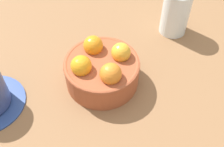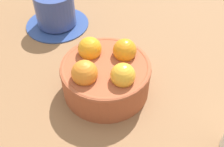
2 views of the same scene
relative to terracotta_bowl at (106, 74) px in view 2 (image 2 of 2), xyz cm
name	(u,v)px [view 2 (image 2 of 2)]	position (x,y,z in cm)	size (l,w,h in cm)	color
ground_plane	(106,96)	(-0.02, 0.01, -5.59)	(114.77, 99.35, 3.64)	brown
terracotta_bowl	(106,74)	(0.00, 0.00, 0.00)	(15.14, 15.14, 8.77)	#9E4C2D
coffee_cup	(56,11)	(5.62, -22.15, -0.23)	(14.12, 14.12, 7.90)	navy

